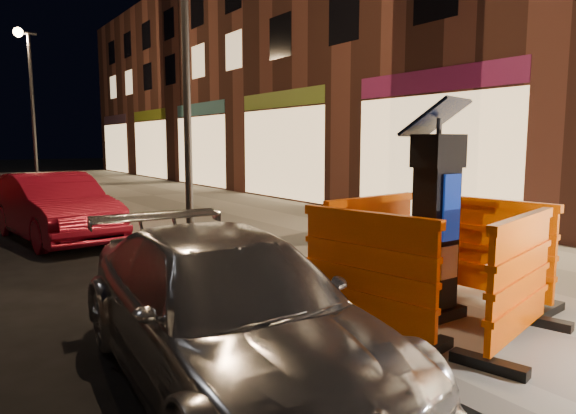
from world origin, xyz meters
TOP-DOWN VIEW (x-y plane):
  - ground_plane at (0.00, 0.00)m, footprint 120.00×120.00m
  - sidewalk at (3.00, 0.00)m, footprint 6.00×60.00m
  - kerb at (0.00, 0.00)m, footprint 0.30×60.00m
  - parking_kiosk at (1.13, -1.20)m, footprint 0.77×0.77m
  - barrier_front at (1.13, -2.15)m, footprint 1.62×0.97m
  - barrier_back at (1.13, -0.25)m, footprint 1.57×0.78m
  - barrier_kerbside at (0.18, -1.20)m, footprint 0.90×1.61m
  - barrier_bldgside at (2.08, -1.20)m, footprint 0.80×1.58m
  - car_silver at (-1.21, -1.05)m, footprint 2.03×4.33m
  - car_red at (-1.17, 6.40)m, footprint 1.94×4.24m
  - street_lamp_mid at (0.25, 3.00)m, footprint 0.12×0.12m
  - street_lamp_far at (0.25, 18.00)m, footprint 0.12×0.12m

SIDE VIEW (x-z plane):
  - ground_plane at x=0.00m, z-range 0.00..0.00m
  - car_silver at x=-1.21m, z-range -0.61..0.61m
  - car_red at x=-1.17m, z-range -0.67..0.67m
  - sidewalk at x=3.00m, z-range 0.00..0.15m
  - kerb at x=0.00m, z-range 0.00..0.15m
  - barrier_front at x=1.13m, z-range 0.15..1.33m
  - barrier_back at x=1.13m, z-range 0.15..1.33m
  - barrier_kerbside at x=0.18m, z-range 0.15..1.33m
  - barrier_bldgside at x=2.08m, z-range 0.15..1.33m
  - parking_kiosk at x=1.13m, z-range 0.15..2.27m
  - street_lamp_mid at x=0.25m, z-range 0.15..6.15m
  - street_lamp_far at x=0.25m, z-range 0.15..6.15m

